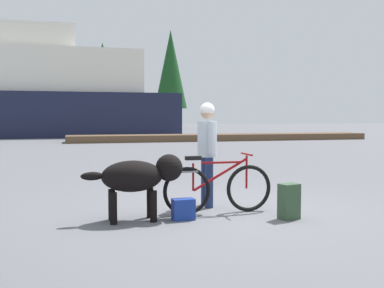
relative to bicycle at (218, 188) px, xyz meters
The scene contains 11 objects.
ground_plane 0.46m from the bicycle, 59.87° to the left, with size 160.00×160.00×0.00m, color slate.
bicycle is the anchor object (origin of this frame).
person_cyclist 0.84m from the bicycle, 90.46° to the left, with size 0.32×0.53×1.73m.
dog 1.26m from the bicycle, behind, with size 1.46×0.53×0.95m.
backpack 1.10m from the bicycle, 35.14° to the right, with size 0.28×0.20×0.52m, color #334C33.
handbag_pannier 0.72m from the bicycle, 155.43° to the right, with size 0.32×0.18×0.31m, color navy.
dock_pier 21.05m from the bicycle, 70.82° to the left, with size 19.07×2.16×0.40m, color brown.
pine_tree_far_left 48.35m from the bicycle, 97.37° to the left, with size 3.06×3.06×11.46m.
pine_tree_center 47.02m from the bicycle, 88.52° to the left, with size 4.09×4.09×10.15m.
pine_tree_far_right 50.19m from the bicycle, 78.62° to the left, with size 4.12×4.12×12.43m.
pine_tree_mid_back 52.03m from the bicycle, 94.12° to the left, with size 3.73×3.73×9.13m.
Camera 1 is at (-2.24, -6.62, 1.49)m, focal length 41.28 mm.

